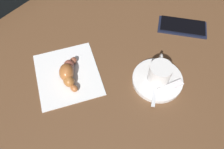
{
  "coord_description": "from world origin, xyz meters",
  "views": [
    {
      "loc": [
        0.05,
        0.32,
        0.52
      ],
      "look_at": [
        0.01,
        -0.0,
        0.02
      ],
      "focal_mm": 36.42,
      "sensor_mm": 36.0,
      "label": 1
    }
  ],
  "objects_px": {
    "sugar_packet": "(170,87)",
    "croissant": "(68,73)",
    "espresso_cup": "(160,72)",
    "saucer": "(157,80)",
    "cell_phone": "(182,26)",
    "teaspoon": "(157,77)",
    "napkin": "(68,74)"
  },
  "relations": [
    {
      "from": "saucer",
      "to": "cell_phone",
      "type": "relative_size",
      "value": 0.82
    },
    {
      "from": "croissant",
      "to": "napkin",
      "type": "bearing_deg",
      "value": -65.04
    },
    {
      "from": "saucer",
      "to": "espresso_cup",
      "type": "bearing_deg",
      "value": -122.15
    },
    {
      "from": "saucer",
      "to": "croissant",
      "type": "bearing_deg",
      "value": -9.86
    },
    {
      "from": "espresso_cup",
      "to": "cell_phone",
      "type": "xyz_separation_m",
      "value": [
        -0.12,
        -0.18,
        -0.03
      ]
    },
    {
      "from": "saucer",
      "to": "sugar_packet",
      "type": "height_order",
      "value": "sugar_packet"
    },
    {
      "from": "cell_phone",
      "to": "saucer",
      "type": "bearing_deg",
      "value": 56.22
    },
    {
      "from": "teaspoon",
      "to": "napkin",
      "type": "height_order",
      "value": "teaspoon"
    },
    {
      "from": "napkin",
      "to": "cell_phone",
      "type": "bearing_deg",
      "value": -159.61
    },
    {
      "from": "sugar_packet",
      "to": "cell_phone",
      "type": "distance_m",
      "value": 0.23
    },
    {
      "from": "espresso_cup",
      "to": "teaspoon",
      "type": "height_order",
      "value": "espresso_cup"
    },
    {
      "from": "espresso_cup",
      "to": "cell_phone",
      "type": "relative_size",
      "value": 0.52
    },
    {
      "from": "teaspoon",
      "to": "napkin",
      "type": "relative_size",
      "value": 0.68
    },
    {
      "from": "napkin",
      "to": "cell_phone",
      "type": "xyz_separation_m",
      "value": [
        -0.36,
        -0.13,
        0.0
      ]
    },
    {
      "from": "saucer",
      "to": "cell_phone",
      "type": "height_order",
      "value": "same"
    },
    {
      "from": "teaspoon",
      "to": "croissant",
      "type": "xyz_separation_m",
      "value": [
        0.23,
        -0.04,
        0.01
      ]
    },
    {
      "from": "sugar_packet",
      "to": "croissant",
      "type": "xyz_separation_m",
      "value": [
        0.26,
        -0.07,
        0.01
      ]
    },
    {
      "from": "sugar_packet",
      "to": "cell_phone",
      "type": "bearing_deg",
      "value": 46.66
    },
    {
      "from": "saucer",
      "to": "sugar_packet",
      "type": "xyz_separation_m",
      "value": [
        -0.03,
        0.03,
        0.01
      ]
    },
    {
      "from": "teaspoon",
      "to": "sugar_packet",
      "type": "bearing_deg",
      "value": 130.53
    },
    {
      "from": "croissant",
      "to": "sugar_packet",
      "type": "bearing_deg",
      "value": 164.8
    },
    {
      "from": "teaspoon",
      "to": "saucer",
      "type": "bearing_deg",
      "value": 124.49
    },
    {
      "from": "croissant",
      "to": "saucer",
      "type": "bearing_deg",
      "value": 170.14
    },
    {
      "from": "saucer",
      "to": "teaspoon",
      "type": "relative_size",
      "value": 1.07
    },
    {
      "from": "saucer",
      "to": "cell_phone",
      "type": "xyz_separation_m",
      "value": [
        -0.12,
        -0.18,
        -0.0
      ]
    },
    {
      "from": "espresso_cup",
      "to": "saucer",
      "type": "bearing_deg",
      "value": 57.85
    },
    {
      "from": "cell_phone",
      "to": "teaspoon",
      "type": "bearing_deg",
      "value": 55.48
    },
    {
      "from": "espresso_cup",
      "to": "croissant",
      "type": "distance_m",
      "value": 0.24
    },
    {
      "from": "espresso_cup",
      "to": "teaspoon",
      "type": "distance_m",
      "value": 0.02
    },
    {
      "from": "sugar_packet",
      "to": "croissant",
      "type": "height_order",
      "value": "croissant"
    },
    {
      "from": "teaspoon",
      "to": "cell_phone",
      "type": "bearing_deg",
      "value": -124.52
    },
    {
      "from": "napkin",
      "to": "teaspoon",
      "type": "bearing_deg",
      "value": 168.88
    }
  ]
}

